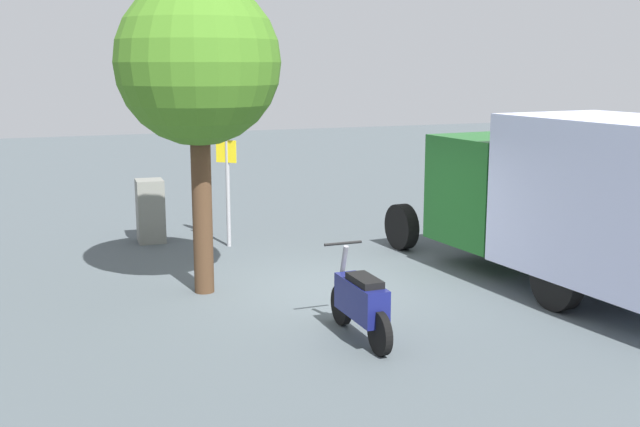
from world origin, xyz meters
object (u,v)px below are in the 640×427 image
street_tree (198,65)px  bike_rack_hoop (205,258)px  stop_sign (226,149)px  utility_cabinet (150,211)px  box_truck_near (582,195)px  motorcycle (361,302)px

street_tree → bike_rack_hoop: bearing=-13.5°
stop_sign → utility_cabinet: size_ratio=2.27×
box_truck_near → utility_cabinet: (6.15, 5.72, -0.93)m
box_truck_near → motorcycle: box_truck_near is taller
motorcycle → box_truck_near: bearing=-79.7°
motorcycle → utility_cabinet: size_ratio=1.40×
stop_sign → street_tree: street_tree is taller
stop_sign → box_truck_near: bearing=-139.8°
motorcycle → street_tree: size_ratio=0.37×
stop_sign → utility_cabinet: stop_sign is taller
bike_rack_hoop → street_tree: bearing=166.5°
bike_rack_hoop → stop_sign: bearing=-41.8°
box_truck_near → utility_cabinet: box_truck_near is taller
stop_sign → bike_rack_hoop: stop_sign is taller
utility_cabinet → bike_rack_hoop: utility_cabinet is taller
motorcycle → utility_cabinet: bearing=13.6°
box_truck_near → utility_cabinet: 8.45m
box_truck_near → bike_rack_hoop: bearing=44.4°
motorcycle → bike_rack_hoop: (5.12, 0.89, -0.52)m
motorcycle → stop_sign: stop_sign is taller
box_truck_near → stop_sign: (5.15, 4.36, 0.38)m
motorcycle → street_tree: bearing=26.4°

